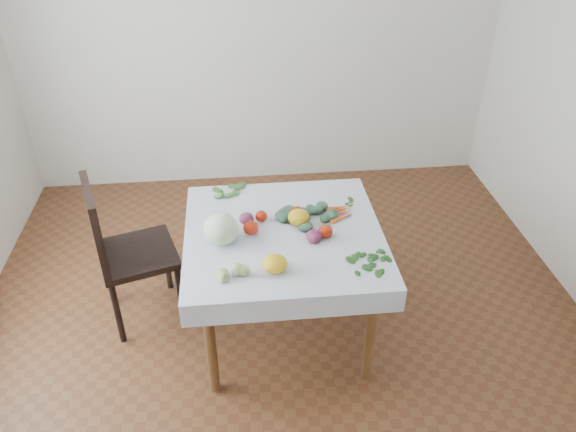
# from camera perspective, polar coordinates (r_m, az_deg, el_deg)

# --- Properties ---
(ground) EXTENTS (4.00, 4.00, 0.00)m
(ground) POSITION_cam_1_polar(r_m,az_deg,el_deg) (3.69, -0.39, -11.27)
(ground) COLOR brown
(back_wall) EXTENTS (4.00, 0.04, 2.70)m
(back_wall) POSITION_cam_1_polar(r_m,az_deg,el_deg) (4.78, -2.93, 18.35)
(back_wall) COLOR silver
(back_wall) RESTS_ON ground
(table) EXTENTS (1.00, 1.00, 0.75)m
(table) POSITION_cam_1_polar(r_m,az_deg,el_deg) (3.26, -0.44, -3.12)
(table) COLOR brown
(table) RESTS_ON ground
(tablecloth) EXTENTS (1.12, 1.12, 0.01)m
(tablecloth) POSITION_cam_1_polar(r_m,az_deg,el_deg) (3.21, -0.44, -1.70)
(tablecloth) COLOR white
(tablecloth) RESTS_ON table
(chair) EXTENTS (0.57, 0.57, 1.01)m
(chair) POSITION_cam_1_polar(r_m,az_deg,el_deg) (3.55, -16.70, -2.94)
(chair) COLOR black
(chair) RESTS_ON ground
(cabbage) EXTENTS (0.22, 0.22, 0.17)m
(cabbage) POSITION_cam_1_polar(r_m,az_deg,el_deg) (3.10, -6.80, -1.32)
(cabbage) COLOR silver
(cabbage) RESTS_ON tablecloth
(tomato_a) EXTENTS (0.10, 0.10, 0.08)m
(tomato_a) POSITION_cam_1_polar(r_m,az_deg,el_deg) (3.18, -3.78, -1.22)
(tomato_a) COLOR #B1200B
(tomato_a) RESTS_ON tablecloth
(tomato_b) EXTENTS (0.09, 0.09, 0.07)m
(tomato_b) POSITION_cam_1_polar(r_m,az_deg,el_deg) (3.31, 0.91, 0.34)
(tomato_b) COLOR #B1200B
(tomato_b) RESTS_ON tablecloth
(tomato_c) EXTENTS (0.09, 0.09, 0.06)m
(tomato_c) POSITION_cam_1_polar(r_m,az_deg,el_deg) (3.29, -2.71, -0.01)
(tomato_c) COLOR #B1200B
(tomato_c) RESTS_ON tablecloth
(tomato_d) EXTENTS (0.09, 0.09, 0.07)m
(tomato_d) POSITION_cam_1_polar(r_m,az_deg,el_deg) (3.16, 3.85, -1.57)
(tomato_d) COLOR #B1200B
(tomato_d) RESTS_ON tablecloth
(heirloom_back) EXTENTS (0.17, 0.17, 0.09)m
(heirloom_back) POSITION_cam_1_polar(r_m,az_deg,el_deg) (3.25, 1.10, -0.14)
(heirloom_back) COLOR orange
(heirloom_back) RESTS_ON tablecloth
(heirloom_front) EXTENTS (0.16, 0.16, 0.09)m
(heirloom_front) POSITION_cam_1_polar(r_m,az_deg,el_deg) (2.90, -1.31, -4.86)
(heirloom_front) COLOR orange
(heirloom_front) RESTS_ON tablecloth
(onion_a) EXTENTS (0.09, 0.09, 0.07)m
(onion_a) POSITION_cam_1_polar(r_m,az_deg,el_deg) (3.26, -4.23, -0.27)
(onion_a) COLOR #5E1A38
(onion_a) RESTS_ON tablecloth
(onion_b) EXTENTS (0.09, 0.09, 0.07)m
(onion_b) POSITION_cam_1_polar(r_m,az_deg,el_deg) (3.11, 2.65, -2.04)
(onion_b) COLOR #5E1A38
(onion_b) RESTS_ON tablecloth
(tomatillo_cluster) EXTENTS (0.14, 0.14, 0.05)m
(tomatillo_cluster) POSITION_cam_1_polar(r_m,az_deg,el_deg) (2.91, -5.26, -5.33)
(tomatillo_cluster) COLOR #AFBA6B
(tomatillo_cluster) RESTS_ON tablecloth
(carrot_bunch) EXTENTS (0.17, 0.19, 0.03)m
(carrot_bunch) POSITION_cam_1_polar(r_m,az_deg,el_deg) (3.36, 5.26, 0.36)
(carrot_bunch) COLOR #F4591B
(carrot_bunch) RESTS_ON tablecloth
(kale_bunch) EXTENTS (0.32, 0.30, 0.04)m
(kale_bunch) POSITION_cam_1_polar(r_m,az_deg,el_deg) (3.29, 1.87, -0.15)
(kale_bunch) COLOR #385C43
(kale_bunch) RESTS_ON tablecloth
(basil_bunch) EXTENTS (0.24, 0.21, 0.01)m
(basil_bunch) POSITION_cam_1_polar(r_m,az_deg,el_deg) (3.00, 8.27, -4.75)
(basil_bunch) COLOR #1B581D
(basil_bunch) RESTS_ON tablecloth
(dill_bunch) EXTENTS (0.20, 0.15, 0.02)m
(dill_bunch) POSITION_cam_1_polar(r_m,az_deg,el_deg) (3.59, -5.84, 2.59)
(dill_bunch) COLOR #3D6D32
(dill_bunch) RESTS_ON tablecloth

